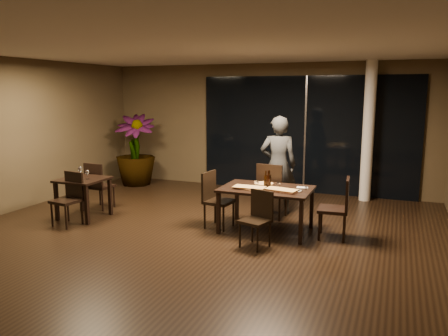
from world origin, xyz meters
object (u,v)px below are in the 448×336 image
(chair_side_near, at_px, (70,196))
(chair_main_right, at_px, (339,205))
(diner, at_px, (278,165))
(potted_plant, at_px, (135,150))
(bottle_a, at_px, (266,179))
(bottle_c, at_px, (269,178))
(chair_main_near, at_px, (258,216))
(chair_main_far, at_px, (271,188))
(main_table, at_px, (266,192))
(side_table, at_px, (83,185))
(chair_main_left, at_px, (215,196))
(bottle_b, at_px, (268,179))
(chair_side_far, at_px, (98,183))

(chair_side_near, bearing_deg, chair_main_right, 19.92)
(chair_main_right, height_order, diner, diner)
(potted_plant, xyz_separation_m, bottle_a, (4.12, -2.37, 0.00))
(chair_main_right, relative_size, bottle_c, 3.53)
(chair_main_near, distance_m, bottle_a, 0.88)
(chair_main_far, xyz_separation_m, diner, (0.00, 0.44, 0.36))
(main_table, xyz_separation_m, bottle_c, (0.01, 0.11, 0.22))
(chair_main_right, xyz_separation_m, bottle_c, (-1.17, 0.06, 0.33))
(side_table, relative_size, chair_main_near, 0.93)
(side_table, distance_m, chair_main_far, 3.50)
(chair_main_far, bearing_deg, bottle_a, 100.40)
(chair_main_far, xyz_separation_m, bottle_c, (0.13, -0.62, 0.31))
(diner, bearing_deg, main_table, 81.99)
(side_table, height_order, diner, diner)
(chair_main_near, height_order, chair_side_near, chair_side_near)
(chair_main_left, bearing_deg, chair_main_right, -79.28)
(potted_plant, relative_size, bottle_b, 6.02)
(chair_side_far, bearing_deg, chair_side_near, 102.83)
(chair_main_far, xyz_separation_m, potted_plant, (-4.02, 1.66, 0.30))
(potted_plant, bearing_deg, chair_main_right, -23.70)
(chair_main_left, bearing_deg, chair_side_far, 92.23)
(chair_main_left, height_order, bottle_a, bottle_a)
(chair_main_far, relative_size, bottle_a, 3.65)
(bottle_c, bearing_deg, diner, 96.92)
(chair_main_right, relative_size, bottle_b, 3.38)
(main_table, distance_m, chair_main_left, 0.92)
(main_table, bearing_deg, bottle_c, 82.42)
(chair_main_right, distance_m, chair_side_near, 4.64)
(chair_main_near, bearing_deg, chair_side_far, -175.60)
(bottle_b, bearing_deg, chair_main_far, 101.36)
(side_table, bearing_deg, chair_main_far, 20.51)
(bottle_b, bearing_deg, chair_side_near, -164.21)
(bottle_a, bearing_deg, side_table, -171.18)
(main_table, relative_size, chair_main_left, 1.54)
(chair_main_near, distance_m, bottle_c, 0.96)
(chair_main_far, distance_m, chair_side_near, 3.63)
(main_table, height_order, bottle_c, bottle_c)
(potted_plant, bearing_deg, main_table, -30.02)
(bottle_a, height_order, bottle_b, bottle_b)
(chair_main_far, relative_size, chair_main_left, 1.08)
(chair_main_near, relative_size, chair_side_far, 0.91)
(chair_main_left, bearing_deg, diner, -25.23)
(chair_main_far, xyz_separation_m, chair_side_far, (-3.41, -0.64, -0.06))
(chair_main_right, height_order, chair_side_near, chair_main_right)
(chair_main_far, xyz_separation_m, chair_main_near, (0.21, -1.48, -0.11))
(chair_main_far, relative_size, bottle_c, 3.70)
(chair_main_far, distance_m, bottle_b, 0.79)
(chair_side_far, bearing_deg, chair_main_left, 178.25)
(chair_main_right, bearing_deg, chair_main_left, -90.24)
(side_table, bearing_deg, main_table, 8.37)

